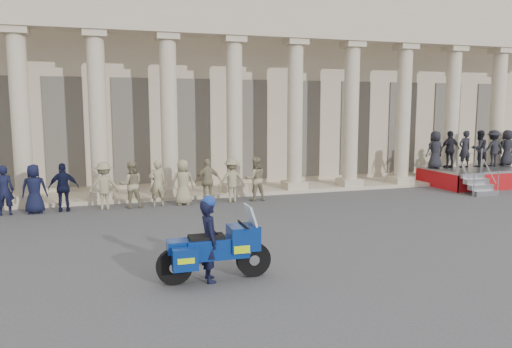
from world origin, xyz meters
The scene contains 6 objects.
ground centered at (0.00, 0.00, 0.00)m, with size 90.00×90.00×0.00m, color #3F3F41.
building centered at (0.00, 14.74, 4.52)m, with size 40.00×12.50×9.00m.
officer_rank centered at (-6.69, 6.63, 0.83)m, with size 17.79×0.63×1.67m.
reviewing_stand centered at (12.41, 7.16, 1.39)m, with size 4.82×3.96×2.50m.
motorcycle centered at (-1.73, -1.61, 0.67)m, with size 2.40×0.98×1.54m.
rider centered at (-1.86, -1.61, 0.89)m, with size 0.41×0.62×1.79m.
Camera 1 is at (-3.95, -11.33, 3.54)m, focal length 35.00 mm.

